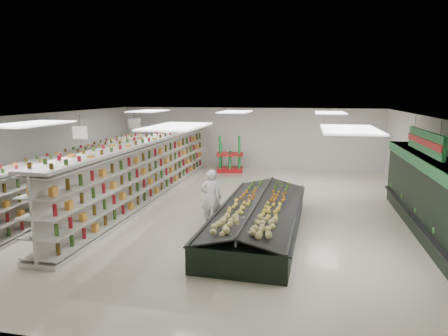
% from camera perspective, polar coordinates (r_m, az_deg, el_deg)
% --- Properties ---
extents(floor, '(16.00, 16.00, 0.00)m').
position_cam_1_polar(floor, '(14.10, -1.34, -5.65)').
color(floor, beige).
rests_on(floor, ground).
extents(ceiling, '(14.00, 16.00, 0.02)m').
position_cam_1_polar(ceiling, '(13.56, -1.40, 7.45)').
color(ceiling, white).
rests_on(ceiling, wall_back).
extents(wall_back, '(14.00, 0.02, 3.20)m').
position_cam_1_polar(wall_back, '(21.53, 3.45, 4.32)').
color(wall_back, white).
rests_on(wall_back, floor).
extents(wall_front, '(14.00, 0.02, 3.20)m').
position_cam_1_polar(wall_front, '(6.46, -17.93, -11.17)').
color(wall_front, white).
rests_on(wall_front, floor).
extents(wall_left, '(0.02, 16.00, 3.20)m').
position_cam_1_polar(wall_left, '(16.75, -25.40, 1.52)').
color(wall_left, white).
rests_on(wall_left, floor).
extents(wall_right, '(0.02, 16.00, 3.20)m').
position_cam_1_polar(wall_right, '(13.96, 27.87, -0.31)').
color(wall_right, white).
rests_on(wall_right, floor).
extents(produce_wall_case, '(0.93, 8.00, 2.20)m').
position_cam_1_polar(produce_wall_case, '(12.48, 27.53, -3.13)').
color(produce_wall_case, black).
rests_on(produce_wall_case, floor).
extents(aisle_sign_near, '(0.52, 0.06, 0.75)m').
position_cam_1_polar(aisle_sign_near, '(13.18, -19.83, 4.78)').
color(aisle_sign_near, white).
rests_on(aisle_sign_near, ceiling).
extents(aisle_sign_far, '(0.52, 0.06, 0.75)m').
position_cam_1_polar(aisle_sign_far, '(16.71, -12.67, 6.24)').
color(aisle_sign_far, white).
rests_on(aisle_sign_far, ceiling).
extents(hortifruti_banner, '(0.12, 3.20, 0.95)m').
position_cam_1_polar(hortifruti_banner, '(12.18, 26.80, 3.37)').
color(hortifruti_banner, '#1E7234').
rests_on(hortifruti_banner, ceiling).
extents(gondola_left, '(1.32, 11.07, 1.91)m').
position_cam_1_polar(gondola_left, '(15.95, -19.25, -1.08)').
color(gondola_left, beige).
rests_on(gondola_left, floor).
extents(gondola_center, '(1.14, 13.09, 2.27)m').
position_cam_1_polar(gondola_center, '(15.38, -10.68, -0.47)').
color(gondola_center, beige).
rests_on(gondola_center, floor).
extents(produce_island, '(2.59, 6.58, 0.97)m').
position_cam_1_polar(produce_island, '(11.67, 4.97, -6.90)').
color(produce_island, black).
rests_on(produce_island, floor).
extents(soda_endcap, '(1.45, 1.08, 1.72)m').
position_cam_1_polar(soda_endcap, '(20.32, 0.85, 1.78)').
color(soda_endcap, red).
rests_on(soda_endcap, floor).
extents(shopper_main, '(0.73, 0.57, 1.75)m').
position_cam_1_polar(shopper_main, '(11.95, -1.84, -4.30)').
color(shopper_main, white).
rests_on(shopper_main, floor).
extents(shopper_background, '(0.71, 0.96, 1.76)m').
position_cam_1_polar(shopper_background, '(19.82, -9.96, 1.54)').
color(shopper_background, tan).
rests_on(shopper_background, floor).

